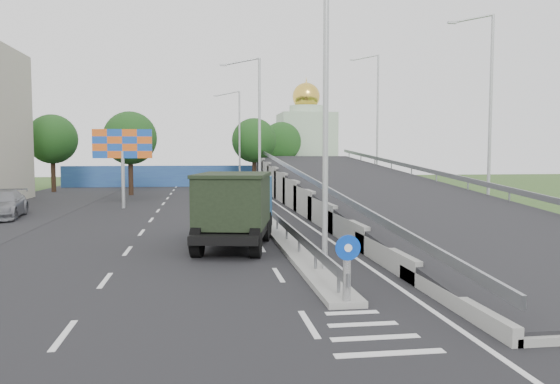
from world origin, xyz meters
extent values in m
plane|color=#2D4C1E|center=(0.00, 0.00, 0.00)|extent=(160.00, 160.00, 0.00)
cube|color=black|center=(-3.00, 20.00, 0.00)|extent=(26.00, 90.00, 0.04)
cube|color=gray|center=(0.00, 24.00, 0.10)|extent=(1.00, 44.00, 0.20)
cube|color=gray|center=(12.30, 24.00, 2.35)|extent=(0.10, 50.00, 0.32)
cube|color=gray|center=(2.80, 24.00, 2.35)|extent=(0.10, 50.00, 0.32)
cube|color=gray|center=(0.00, 24.00, 0.75)|extent=(0.08, 44.00, 0.32)
cylinder|color=gray|center=(0.00, 24.00, 0.50)|extent=(0.09, 0.09, 0.60)
cylinder|color=black|center=(0.00, 2.20, 0.80)|extent=(0.20, 0.20, 1.20)
cylinder|color=#0C3FBF|center=(0.00, 2.12, 1.55)|extent=(0.64, 0.05, 0.64)
cylinder|color=white|center=(0.00, 2.09, 1.55)|extent=(0.20, 0.03, 0.20)
cylinder|color=#B2B5B7|center=(0.30, 6.00, 5.20)|extent=(0.18, 0.18, 10.00)
cylinder|color=#B2B5B7|center=(0.30, 26.00, 5.20)|extent=(0.18, 0.18, 10.00)
cylinder|color=#B2B5B7|center=(-0.90, 26.00, 9.95)|extent=(2.57, 0.12, 0.66)
cube|color=#B2B5B7|center=(-2.10, 26.00, 9.70)|extent=(0.50, 0.18, 0.12)
cylinder|color=#B2B5B7|center=(0.30, 46.00, 5.20)|extent=(0.18, 0.18, 10.00)
cylinder|color=#B2B5B7|center=(-0.90, 46.00, 9.95)|extent=(2.57, 0.12, 0.66)
cube|color=#B2B5B7|center=(-2.10, 46.00, 9.70)|extent=(0.50, 0.18, 0.12)
cube|color=#294998|center=(-4.00, 52.00, 1.20)|extent=(30.00, 0.50, 2.40)
cube|color=#B2CCAD|center=(10.00, 60.00, 4.50)|extent=(7.00, 7.00, 9.00)
cylinder|color=#B2CCAD|center=(10.00, 60.00, 9.50)|extent=(4.40, 4.40, 1.00)
sphere|color=gold|center=(10.00, 60.00, 11.20)|extent=(3.60, 3.60, 3.60)
cone|color=gold|center=(10.00, 60.00, 13.20)|extent=(0.30, 0.30, 1.20)
cylinder|color=#B2B5B7|center=(-9.00, 28.00, 2.00)|extent=(0.24, 0.24, 4.00)
cube|color=orange|center=(-9.00, 28.00, 4.50)|extent=(4.00, 0.20, 2.00)
cylinder|color=black|center=(-10.00, 40.00, 2.00)|extent=(0.44, 0.44, 4.00)
sphere|color=#103D16|center=(-10.00, 40.00, 5.20)|extent=(4.80, 4.80, 4.80)
cylinder|color=black|center=(2.00, 48.00, 2.00)|extent=(0.44, 0.44, 4.00)
sphere|color=#103D16|center=(2.00, 48.00, 5.20)|extent=(4.80, 4.80, 4.80)
cylinder|color=black|center=(-18.00, 45.00, 2.00)|extent=(0.44, 0.44, 4.00)
sphere|color=#103D16|center=(-18.00, 45.00, 5.20)|extent=(4.80, 4.80, 4.80)
cylinder|color=black|center=(6.00, 55.00, 2.00)|extent=(0.44, 0.44, 4.00)
sphere|color=#103D16|center=(6.00, 55.00, 5.20)|extent=(4.80, 4.80, 4.80)
cylinder|color=black|center=(-2.81, 14.10, 0.60)|extent=(0.61, 1.25, 1.20)
cylinder|color=black|center=(-0.67, 13.67, 0.60)|extent=(0.61, 1.25, 1.20)
cylinder|color=black|center=(-3.01, 13.14, 0.60)|extent=(0.61, 1.25, 1.20)
cylinder|color=black|center=(-0.87, 12.70, 0.60)|extent=(0.61, 1.25, 1.20)
cylinder|color=black|center=(-3.77, 9.39, 0.60)|extent=(0.61, 1.25, 1.20)
cylinder|color=black|center=(-1.63, 8.95, 0.60)|extent=(0.61, 1.25, 1.20)
cube|color=black|center=(-2.20, 11.64, 0.77)|extent=(3.81, 7.14, 0.33)
cube|color=navy|center=(-1.69, 14.15, 1.86)|extent=(2.81, 2.21, 1.86)
cube|color=black|center=(-1.52, 14.98, 2.35)|extent=(2.05, 0.48, 0.77)
cube|color=black|center=(-1.50, 15.06, 0.71)|extent=(2.50, 0.66, 0.55)
cube|color=black|center=(-2.33, 10.99, 1.97)|extent=(3.40, 4.59, 1.97)
cube|color=black|center=(-2.33, 10.99, 3.01)|extent=(3.53, 4.72, 0.13)
imported|color=gray|center=(-15.33, 23.14, 0.83)|extent=(3.00, 5.95, 1.66)
camera|label=1|loc=(-3.54, -10.86, 3.90)|focal=35.00mm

